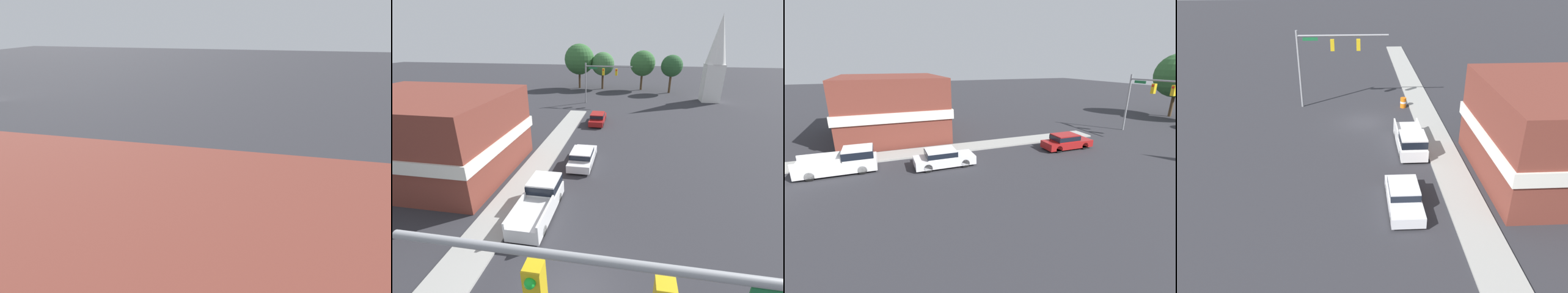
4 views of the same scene
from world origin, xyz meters
TOP-DOWN VIEW (x-y plane):
  - far_signal_assembly at (-3.20, 35.92)m, footprint 7.63×0.49m
  - car_lead at (-1.88, 12.78)m, footprint 1.92×4.68m
  - car_second_ahead at (-2.09, 24.70)m, footprint 1.78×4.70m
  - pickup_truck_parked at (-3.31, 5.68)m, footprint 1.98×5.44m
  - corner_brick_building at (-13.74, 9.77)m, footprint 12.97×10.86m

SIDE VIEW (x-z plane):
  - car_lead at x=-1.88m, z-range 0.03..1.44m
  - car_second_ahead at x=-2.09m, z-range 0.03..1.46m
  - pickup_truck_parked at x=-3.31m, z-range -0.01..1.81m
  - corner_brick_building at x=-13.74m, z-range -0.02..6.43m
  - far_signal_assembly at x=-3.20m, z-range 1.48..8.04m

